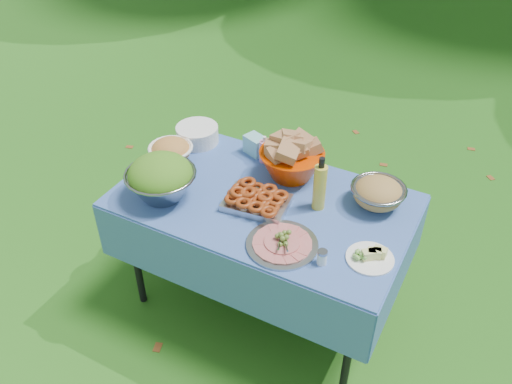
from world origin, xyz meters
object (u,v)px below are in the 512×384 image
picnic_table (263,254)px  salad_bowl (161,178)px  bread_bowl (292,158)px  oil_bottle (320,183)px  pasta_bowl_steel (378,193)px  plate_stack (197,134)px  charcuterie_platter (282,239)px

picnic_table → salad_bowl: size_ratio=4.18×
bread_bowl → oil_bottle: oil_bottle is taller
picnic_table → pasta_bowl_steel: size_ratio=5.49×
pasta_bowl_steel → picnic_table: bearing=-155.8°
plate_stack → pasta_bowl_steel: (1.09, -0.07, 0.02)m
oil_bottle → picnic_table: bearing=-164.3°
oil_bottle → charcuterie_platter: bearing=-96.2°
salad_bowl → oil_bottle: size_ratio=1.21×
picnic_table → salad_bowl: (-0.46, -0.21, 0.50)m
bread_bowl → pasta_bowl_steel: 0.48m
picnic_table → plate_stack: plate_stack is taller
bread_bowl → charcuterie_platter: size_ratio=1.04×
bread_bowl → oil_bottle: 0.29m
pasta_bowl_steel → plate_stack: bearing=176.4°
plate_stack → bread_bowl: bread_bowl is taller
picnic_table → pasta_bowl_steel: (0.51, 0.23, 0.45)m
pasta_bowl_steel → charcuterie_platter: bearing=-120.2°
salad_bowl → charcuterie_platter: 0.69m
bread_bowl → salad_bowl: bearing=-136.8°
plate_stack → oil_bottle: 0.88m
picnic_table → oil_bottle: size_ratio=5.04×
pasta_bowl_steel → bread_bowl: bearing=177.7°
pasta_bowl_steel → salad_bowl: bearing=-155.4°
oil_bottle → bread_bowl: bearing=142.5°
salad_bowl → pasta_bowl_steel: bearing=24.6°
salad_bowl → plate_stack: (-0.12, 0.51, -0.07)m
bread_bowl → charcuterie_platter: 0.55m
picnic_table → plate_stack: (-0.58, 0.30, 0.43)m
picnic_table → oil_bottle: 0.59m
bread_bowl → pasta_bowl_steel: (0.47, -0.02, -0.04)m
salad_bowl → bread_bowl: bearing=43.2°
plate_stack → bread_bowl: size_ratio=0.71×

